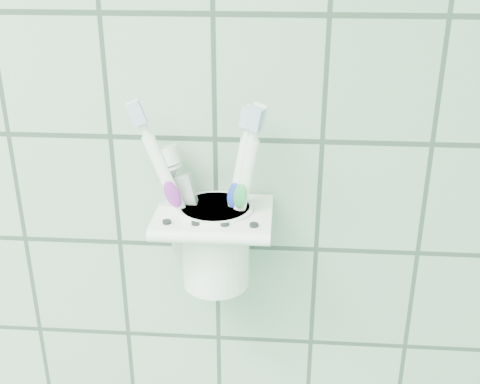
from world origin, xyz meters
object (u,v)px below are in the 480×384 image
object	(u,v)px
toothbrush_pink	(209,192)
toothbrush_blue	(219,197)
cup	(216,242)
toothbrush_orange	(226,186)
holder_bracket	(214,217)
toothpaste_tube	(198,206)

from	to	relation	value
toothbrush_pink	toothbrush_blue	size ratio (longest dim) A/B	1.07
cup	toothbrush_pink	world-z (taller)	toothbrush_pink
toothbrush_pink	toothbrush_orange	distance (m)	0.03
holder_bracket	toothpaste_tube	bearing A→B (deg)	-178.75
toothbrush_orange	toothpaste_tube	world-z (taller)	toothbrush_orange
toothbrush_pink	holder_bracket	bearing A→B (deg)	58.44
toothbrush_blue	toothpaste_tube	xyz separation A→B (m)	(-0.02, 0.00, -0.01)
toothbrush_blue	toothbrush_orange	distance (m)	0.02
holder_bracket	toothbrush_pink	size ratio (longest dim) A/B	0.58
cup	toothbrush_orange	world-z (taller)	toothbrush_orange
holder_bracket	cup	distance (m)	0.03
toothbrush_blue	toothpaste_tube	bearing A→B (deg)	-161.27
cup	toothbrush_blue	size ratio (longest dim) A/B	0.48
cup	holder_bracket	bearing A→B (deg)	-100.92
toothbrush_blue	toothbrush_orange	xyz separation A→B (m)	(0.01, 0.01, 0.01)
cup	toothpaste_tube	xyz separation A→B (m)	(-0.02, -0.00, 0.04)
toothbrush_blue	toothbrush_orange	size ratio (longest dim) A/B	0.94
holder_bracket	toothpaste_tube	size ratio (longest dim) A/B	0.76
toothbrush_pink	toothbrush_blue	bearing A→B (deg)	23.98
toothbrush_blue	toothbrush_pink	bearing A→B (deg)	-117.60
holder_bracket	cup	size ratio (longest dim) A/B	1.30
holder_bracket	toothbrush_pink	xyz separation A→B (m)	(-0.00, -0.01, 0.03)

